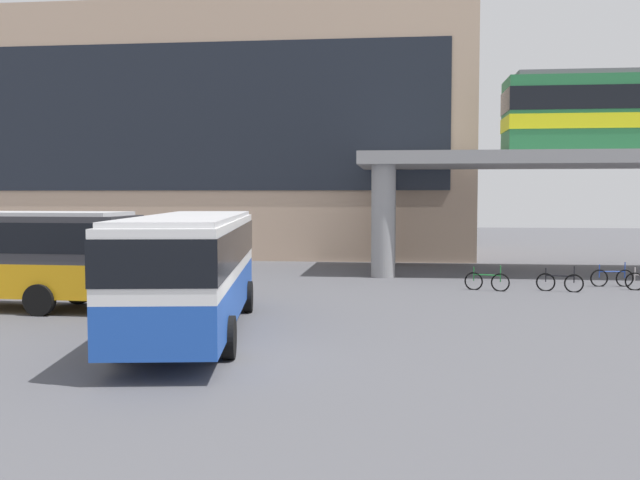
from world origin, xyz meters
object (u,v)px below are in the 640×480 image
object	(u,v)px
station_building	(240,140)
bicycle_green	(487,281)
bus_main	(193,261)
bicycle_blue	(612,278)
bicycle_black	(560,282)

from	to	relation	value
station_building	bicycle_green	size ratio (longest dim) A/B	17.45
bus_main	bicycle_green	world-z (taller)	bus_main
bus_main	bicycle_blue	bearing A→B (deg)	39.19
bus_main	bicycle_green	distance (m)	13.46
bicycle_green	bicycle_black	world-z (taller)	same
bicycle_green	bicycle_blue	bearing A→B (deg)	19.16
bicycle_green	bicycle_black	xyz separation A→B (m)	(2.80, -0.01, 0.00)
bicycle_green	station_building	bearing A→B (deg)	127.21
station_building	bus_main	distance (m)	29.42
bicycle_blue	bicycle_green	bearing A→B (deg)	-160.84
bus_main	bicycle_blue	size ratio (longest dim) A/B	6.32
bus_main	bicycle_green	xyz separation A→B (m)	(9.03, 9.84, -1.63)
station_building	bicycle_black	bearing A→B (deg)	-47.73
station_building	bicycle_blue	distance (m)	26.64
station_building	bicycle_green	xyz separation A→B (m)	(14.13, -18.60, -7.16)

